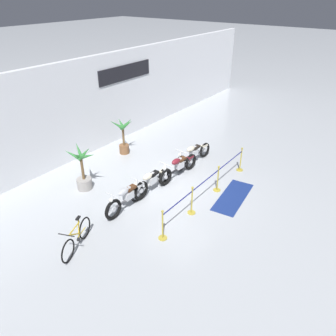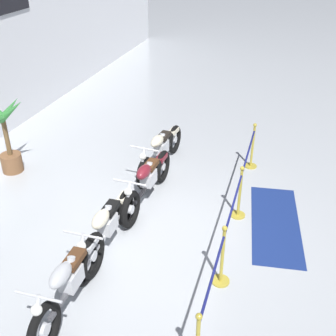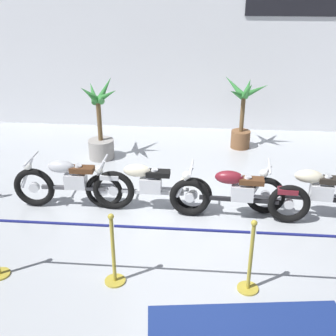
{
  "view_description": "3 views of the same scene",
  "coord_description": "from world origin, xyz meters",
  "px_view_note": "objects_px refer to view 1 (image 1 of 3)",
  "views": [
    {
      "loc": [
        -8.67,
        -6.04,
        6.74
      ],
      "look_at": [
        -0.25,
        0.23,
        0.92
      ],
      "focal_mm": 35.0,
      "sensor_mm": 36.0,
      "label": 1
    },
    {
      "loc": [
        -5.69,
        -1.88,
        4.68
      ],
      "look_at": [
        1.01,
        0.13,
        0.66
      ],
      "focal_mm": 45.0,
      "sensor_mm": 36.0,
      "label": 2
    },
    {
      "loc": [
        0.12,
        -5.71,
        3.76
      ],
      "look_at": [
        -0.44,
        0.82,
        0.73
      ],
      "focal_mm": 45.0,
      "sensor_mm": 36.0,
      "label": 3
    }
  ],
  "objects_px": {
    "motorcycle_cream_1": "(151,181)",
    "motorcycle_cream_3": "(193,154)",
    "bicycle": "(77,238)",
    "potted_palm_right_of_row": "(124,138)",
    "stanchion_far_left": "(191,198)",
    "stanchion_mid_left": "(192,204)",
    "stanchion_far_right": "(240,163)",
    "floor_banner": "(233,197)",
    "motorcycle_silver_0": "(127,197)",
    "stanchion_mid_right": "(218,182)",
    "motorcycle_maroon_2": "(178,167)",
    "potted_palm_left_of_row": "(83,172)"
  },
  "relations": [
    {
      "from": "motorcycle_silver_0",
      "to": "potted_palm_right_of_row",
      "type": "height_order",
      "value": "potted_palm_right_of_row"
    },
    {
      "from": "motorcycle_cream_1",
      "to": "motorcycle_cream_3",
      "type": "distance_m",
      "value": 2.84
    },
    {
      "from": "stanchion_mid_left",
      "to": "floor_banner",
      "type": "relative_size",
      "value": 0.45
    },
    {
      "from": "stanchion_far_right",
      "to": "floor_banner",
      "type": "bearing_deg",
      "value": -160.65
    },
    {
      "from": "stanchion_far_right",
      "to": "stanchion_far_left",
      "type": "bearing_deg",
      "value": 180.0
    },
    {
      "from": "potted_palm_left_of_row",
      "to": "floor_banner",
      "type": "relative_size",
      "value": 0.77
    },
    {
      "from": "motorcycle_cream_3",
      "to": "stanchion_far_right",
      "type": "bearing_deg",
      "value": -70.65
    },
    {
      "from": "motorcycle_cream_1",
      "to": "motorcycle_maroon_2",
      "type": "bearing_deg",
      "value": -6.46
    },
    {
      "from": "motorcycle_cream_1",
      "to": "stanchion_far_left",
      "type": "xyz_separation_m",
      "value": [
        -0.27,
        -1.93,
        0.2
      ]
    },
    {
      "from": "motorcycle_silver_0",
      "to": "stanchion_mid_right",
      "type": "relative_size",
      "value": 2.02
    },
    {
      "from": "motorcycle_maroon_2",
      "to": "potted_palm_right_of_row",
      "type": "bearing_deg",
      "value": 85.13
    },
    {
      "from": "potted_palm_left_of_row",
      "to": "potted_palm_right_of_row",
      "type": "distance_m",
      "value": 3.25
    },
    {
      "from": "motorcycle_silver_0",
      "to": "bicycle",
      "type": "distance_m",
      "value": 2.33
    },
    {
      "from": "potted_palm_right_of_row",
      "to": "stanchion_mid_left",
      "type": "height_order",
      "value": "potted_palm_right_of_row"
    },
    {
      "from": "motorcycle_silver_0",
      "to": "floor_banner",
      "type": "height_order",
      "value": "motorcycle_silver_0"
    },
    {
      "from": "potted_palm_left_of_row",
      "to": "motorcycle_cream_1",
      "type": "bearing_deg",
      "value": -58.8
    },
    {
      "from": "motorcycle_cream_3",
      "to": "floor_banner",
      "type": "distance_m",
      "value": 2.95
    },
    {
      "from": "motorcycle_maroon_2",
      "to": "motorcycle_cream_1",
      "type": "bearing_deg",
      "value": 173.54
    },
    {
      "from": "stanchion_mid_right",
      "to": "stanchion_far_right",
      "type": "height_order",
      "value": "same"
    },
    {
      "from": "stanchion_far_left",
      "to": "stanchion_mid_left",
      "type": "xyz_separation_m",
      "value": [
        0.08,
        0.0,
        -0.3
      ]
    },
    {
      "from": "stanchion_far_left",
      "to": "stanchion_mid_left",
      "type": "height_order",
      "value": "same"
    },
    {
      "from": "floor_banner",
      "to": "potted_palm_right_of_row",
      "type": "bearing_deg",
      "value": 79.98
    },
    {
      "from": "bicycle",
      "to": "motorcycle_cream_3",
      "type": "bearing_deg",
      "value": 1.53
    },
    {
      "from": "potted_palm_right_of_row",
      "to": "floor_banner",
      "type": "distance_m",
      "value": 5.75
    },
    {
      "from": "motorcycle_cream_1",
      "to": "motorcycle_maroon_2",
      "type": "xyz_separation_m",
      "value": [
        1.53,
        -0.17,
        -0.01
      ]
    },
    {
      "from": "stanchion_far_right",
      "to": "motorcycle_cream_1",
      "type": "bearing_deg",
      "value": 151.12
    },
    {
      "from": "bicycle",
      "to": "stanchion_far_right",
      "type": "relative_size",
      "value": 1.5
    },
    {
      "from": "motorcycle_cream_1",
      "to": "floor_banner",
      "type": "height_order",
      "value": "motorcycle_cream_1"
    },
    {
      "from": "motorcycle_cream_3",
      "to": "stanchion_far_right",
      "type": "distance_m",
      "value": 2.03
    },
    {
      "from": "motorcycle_silver_0",
      "to": "floor_banner",
      "type": "bearing_deg",
      "value": -42.61
    },
    {
      "from": "motorcycle_cream_1",
      "to": "floor_banner",
      "type": "relative_size",
      "value": 0.93
    },
    {
      "from": "motorcycle_cream_1",
      "to": "potted_palm_right_of_row",
      "type": "relative_size",
      "value": 1.29
    },
    {
      "from": "motorcycle_cream_3",
      "to": "bicycle",
      "type": "relative_size",
      "value": 1.48
    },
    {
      "from": "motorcycle_cream_1",
      "to": "motorcycle_maroon_2",
      "type": "distance_m",
      "value": 1.54
    },
    {
      "from": "stanchion_far_right",
      "to": "motorcycle_silver_0",
      "type": "bearing_deg",
      "value": 158.38
    },
    {
      "from": "motorcycle_silver_0",
      "to": "motorcycle_cream_3",
      "type": "relative_size",
      "value": 0.9
    },
    {
      "from": "potted_palm_left_of_row",
      "to": "potted_palm_right_of_row",
      "type": "bearing_deg",
      "value": 15.92
    },
    {
      "from": "floor_banner",
      "to": "stanchion_far_right",
      "type": "bearing_deg",
      "value": 12.16
    },
    {
      "from": "motorcycle_silver_0",
      "to": "stanchion_far_right",
      "type": "xyz_separation_m",
      "value": [
        4.8,
        -1.9,
        -0.11
      ]
    },
    {
      "from": "potted_palm_left_of_row",
      "to": "stanchion_far_right",
      "type": "relative_size",
      "value": 1.71
    },
    {
      "from": "motorcycle_cream_3",
      "to": "stanchion_mid_left",
      "type": "xyz_separation_m",
      "value": [
        -3.03,
        -1.91,
        -0.1
      ]
    },
    {
      "from": "motorcycle_silver_0",
      "to": "motorcycle_maroon_2",
      "type": "relative_size",
      "value": 0.92
    },
    {
      "from": "potted_palm_left_of_row",
      "to": "stanchion_mid_right",
      "type": "xyz_separation_m",
      "value": [
        2.88,
        -4.1,
        -0.35
      ]
    },
    {
      "from": "motorcycle_cream_3",
      "to": "motorcycle_cream_1",
      "type": "bearing_deg",
      "value": 179.58
    },
    {
      "from": "bicycle",
      "to": "floor_banner",
      "type": "xyz_separation_m",
      "value": [
        5.15,
        -2.44,
        -0.37
      ]
    },
    {
      "from": "potted_palm_right_of_row",
      "to": "stanchion_far_left",
      "type": "xyz_separation_m",
      "value": [
        -2.08,
        -4.99,
        -0.12
      ]
    },
    {
      "from": "motorcycle_cream_3",
      "to": "stanchion_mid_right",
      "type": "height_order",
      "value": "stanchion_mid_right"
    },
    {
      "from": "motorcycle_silver_0",
      "to": "stanchion_far_right",
      "type": "bearing_deg",
      "value": -21.62
    },
    {
      "from": "motorcycle_maroon_2",
      "to": "potted_palm_right_of_row",
      "type": "relative_size",
      "value": 1.36
    },
    {
      "from": "motorcycle_cream_3",
      "to": "bicycle",
      "type": "distance_m",
      "value": 6.45
    }
  ]
}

